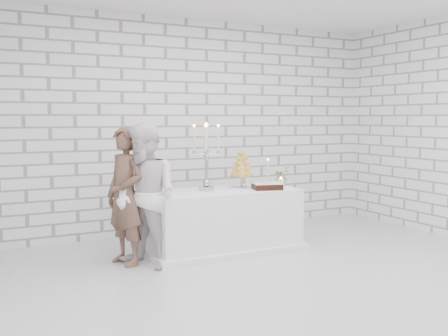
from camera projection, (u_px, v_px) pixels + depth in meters
The scene contains 11 objects.
ground at pixel (283, 278), 5.20m from camera, with size 6.00×5.00×0.01m, color silver.
wall_back at pixel (187, 126), 7.27m from camera, with size 6.00×0.01×3.00m, color white.
cake_table at pixel (224, 220), 6.25m from camera, with size 1.80×0.80×0.75m, color white.
groom at pixel (125, 196), 5.65m from camera, with size 0.56×0.37×1.53m, color brown.
bride at pixel (146, 196), 5.52m from camera, with size 0.76×0.59×1.57m, color white.
candelabra at pixel (206, 157), 6.12m from camera, with size 0.33×0.33×0.81m, color #9C9CA6, non-canonical shape.
croquembouche at pixel (241, 169), 6.42m from camera, with size 0.31×0.31×0.47m, color #B08431, non-canonical shape.
chocolate_cake at pixel (267, 186), 6.25m from camera, with size 0.34×0.24×0.08m, color black.
pillar_candle at pixel (281, 183), 6.36m from camera, with size 0.08×0.08×0.12m, color white.
extra_taper at pixel (268, 173), 6.68m from camera, with size 0.06×0.06×0.32m, color beige.
flowers at pixel (281, 176), 6.61m from camera, with size 0.22×0.19×0.24m, color #506A3A.
Camera 1 is at (-2.83, -4.25, 1.62)m, focal length 41.19 mm.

